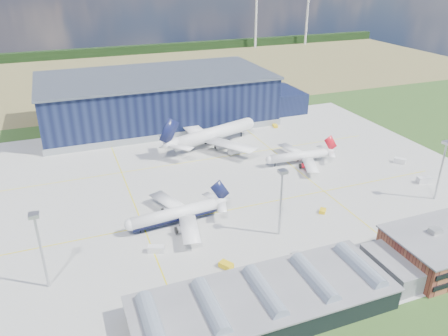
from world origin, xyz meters
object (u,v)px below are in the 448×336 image
Objects in this scene: gse_van_c at (424,180)px; airliner_red at (299,152)px; gse_van_a at (156,249)px; gse_van_b at (400,161)px; light_mast_center at (281,192)px; car_b at (401,241)px; gse_tug_a at (226,265)px; light_mast_west at (39,239)px; airstair at (299,260)px; airliner_widebody at (214,127)px; gse_tug_c at (275,126)px; light_mast_east at (443,161)px; gse_cart_a at (318,157)px; hangar at (162,100)px; airliner_navy at (174,208)px; gse_tug_b at (323,211)px.

airliner_red is at bearing 59.00° from gse_van_c.
gse_van_b is (114.83, 25.78, 0.04)m from gse_van_a.
car_b is at bearing -28.31° from light_mast_center.
gse_van_c is at bearing -18.71° from gse_tug_a.
light_mast_west is 4.74× the size of airstair.
airliner_widebody is 96.34m from airstair.
car_b is at bearing -9.87° from light_mast_west.
airstair is at bearing 90.97° from car_b.
airstair is (-47.90, -108.00, 0.80)m from gse_tug_c.
light_mast_east is at bearing 0.00° from light_mast_west.
light_mast_west reaches higher than airstair.
gse_cart_a is (115.13, 47.82, -14.85)m from light_mast_west.
gse_van_b is at bearing -6.13° from gse_cart_a.
gse_van_b is at bearing -9.21° from gse_tug_a.
light_mast_west is 50.94m from gse_tug_a.
car_b is at bearing -84.11° from gse_van_a.
light_mast_west is 7.01× the size of car_b.
car_b is (55.61, -8.21, -0.28)m from gse_tug_a.
gse_tug_c is (39.47, 12.34, -8.51)m from airliner_widebody.
hangar is at bearing 159.15° from gse_tug_c.
light_mast_center is at bearing 58.54° from airliner_red.
airliner_navy is 106.01m from gse_tug_c.
gse_tug_b reaches higher than car_b.
gse_tug_b is 1.12× the size of gse_cart_a.
gse_van_c reaches higher than gse_tug_b.
gse_van_b is 1.42× the size of gse_tug_c.
hangar is 63.45m from gse_tug_c.
car_b is (63.10, -36.00, -5.71)m from airliner_navy.
gse_tug_a reaches higher than gse_tug_c.
gse_tug_b is at bearing -95.70° from gse_tug_c.
hangar is 141.26m from airstair.
gse_van_b is (54.91, 24.00, 0.47)m from gse_tug_b.
airliner_navy is 72.87m from car_b.
light_mast_west is at bearing 18.91° from airliner_navy.
light_mast_west is 70.00m from light_mast_center.
gse_tug_b is 59.94m from gse_van_a.
airliner_red is 51.19m from gse_van_c.
gse_tug_a is (-22.19, -9.79, -14.61)m from light_mast_center.
gse_tug_c is (0.90, 44.18, 0.17)m from gse_cart_a.
airstair reaches higher than gse_tug_b.
gse_tug_b is at bearing 171.56° from light_mast_east.
gse_tug_b is (14.17, -73.09, -8.61)m from airliner_widebody.
airliner_widebody reaches higher than gse_van_a.
gse_van_a is (-72.80, -41.38, -4.55)m from airliner_red.
gse_van_a is 121.94m from gse_tug_c.
airliner_widebody is 21.10× the size of gse_cart_a.
light_mast_center is at bearing -118.75° from gse_tug_b.
airliner_red is at bearing -70.11° from airliner_widebody.
airliner_navy is at bearing 148.76° from light_mast_center.
light_mast_center is 0.67× the size of airliner_red.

